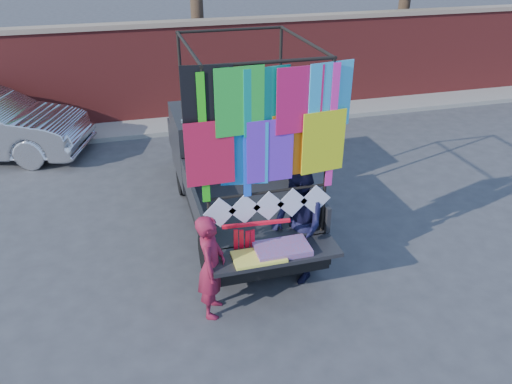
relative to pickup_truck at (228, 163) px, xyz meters
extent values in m
plane|color=#38383A|center=(-0.45, -1.94, -0.86)|extent=(90.00, 90.00, 0.00)
cube|color=maroon|center=(-0.45, 5.06, 0.39)|extent=(30.00, 0.35, 2.50)
cube|color=gray|center=(-0.45, 5.06, 1.69)|extent=(30.00, 0.45, 0.12)
cube|color=gray|center=(-0.45, 4.36, -0.80)|extent=(30.00, 1.20, 0.12)
cylinder|color=#38281C|center=(0.55, 6.26, 1.87)|extent=(0.36, 0.36, 5.46)
cylinder|color=#38281C|center=(7.05, 6.26, 1.42)|extent=(0.36, 0.36, 4.55)
cylinder|color=black|center=(-0.79, 0.61, -0.52)|extent=(0.22, 0.67, 0.67)
cylinder|color=black|center=(-0.79, -2.12, -0.52)|extent=(0.22, 0.67, 0.67)
cylinder|color=black|center=(0.79, 0.61, -0.52)|extent=(0.22, 0.67, 0.67)
cylinder|color=black|center=(0.79, -2.12, -0.52)|extent=(0.22, 0.67, 0.67)
cube|color=black|center=(0.00, -0.80, -0.35)|extent=(1.72, 4.24, 0.30)
cube|color=black|center=(0.00, -1.56, -0.07)|extent=(1.82, 2.32, 0.10)
cube|color=black|center=(-0.89, -1.56, 0.15)|extent=(0.06, 2.32, 0.45)
cube|color=black|center=(0.89, -1.56, 0.15)|extent=(0.06, 2.32, 0.45)
cube|color=black|center=(0.00, -0.42, 0.15)|extent=(1.82, 0.06, 0.45)
cube|color=black|center=(0.00, 0.56, 0.20)|extent=(1.82, 1.61, 1.26)
cube|color=#8C9EAD|center=(0.00, 0.10, 0.61)|extent=(1.61, 0.06, 0.55)
cube|color=#8C9EAD|center=(0.00, 1.32, 0.40)|extent=(1.61, 0.10, 0.71)
cube|color=black|center=(0.00, 1.67, -0.05)|extent=(1.77, 0.91, 0.55)
cube|color=black|center=(0.00, -2.97, -0.05)|extent=(1.82, 0.55, 0.06)
cube|color=black|center=(0.00, -2.74, -0.43)|extent=(1.87, 0.15, 0.18)
cylinder|color=black|center=(-0.83, -2.62, 1.24)|extent=(0.05, 0.05, 2.52)
cylinder|color=black|center=(-0.83, -0.50, 1.24)|extent=(0.05, 0.05, 2.52)
cylinder|color=black|center=(0.83, -2.62, 1.24)|extent=(0.05, 0.05, 2.52)
cylinder|color=black|center=(0.83, -0.50, 1.24)|extent=(0.05, 0.05, 2.52)
cylinder|color=black|center=(0.00, -2.62, 2.50)|extent=(1.72, 0.04, 0.04)
cylinder|color=black|center=(0.00, -0.50, 2.50)|extent=(1.72, 0.04, 0.04)
cylinder|color=black|center=(-0.83, -1.56, 2.50)|extent=(0.04, 2.17, 0.04)
cylinder|color=black|center=(0.83, -1.56, 2.50)|extent=(0.04, 2.17, 0.04)
cylinder|color=black|center=(0.00, -2.62, 0.74)|extent=(1.72, 0.04, 0.04)
cube|color=black|center=(-0.76, -2.64, 2.05)|extent=(0.63, 0.02, 0.86)
cube|color=green|center=(-0.38, -2.68, 2.05)|extent=(0.63, 0.02, 0.86)
cube|color=#0BA388|center=(0.00, -2.64, 2.05)|extent=(0.63, 0.02, 0.86)
cube|color=#C71654|center=(0.38, -2.68, 2.05)|extent=(0.63, 0.02, 0.86)
cube|color=#34C0FA|center=(0.76, -2.64, 2.05)|extent=(0.63, 0.02, 0.86)
cube|color=red|center=(-0.76, -2.68, 1.39)|extent=(0.63, 0.02, 0.86)
cube|color=#1882D9|center=(-0.38, -2.64, 1.39)|extent=(0.63, 0.02, 0.86)
cube|color=#692BD8|center=(0.00, -2.68, 1.39)|extent=(0.63, 0.02, 0.86)
cube|color=orange|center=(0.38, -2.64, 1.39)|extent=(0.63, 0.02, 0.86)
cube|color=#EEF619|center=(0.76, -2.68, 1.39)|extent=(0.63, 0.02, 0.86)
cube|color=#27C819|center=(-0.86, -2.66, 1.60)|extent=(0.10, 0.01, 1.72)
cube|color=#E9269D|center=(0.86, -2.66, 1.60)|extent=(0.10, 0.01, 1.72)
cube|color=blue|center=(-0.30, -2.66, 1.60)|extent=(0.10, 0.01, 1.72)
cube|color=silver|center=(-0.69, -2.65, 0.54)|extent=(0.46, 0.01, 0.46)
cube|color=silver|center=(-0.34, -2.65, 0.54)|extent=(0.46, 0.01, 0.46)
cube|color=silver|center=(0.00, -2.65, 0.54)|extent=(0.46, 0.01, 0.46)
cube|color=silver|center=(0.34, -2.65, 0.54)|extent=(0.46, 0.01, 0.46)
cube|color=silver|center=(0.69, -2.65, 0.54)|extent=(0.46, 0.01, 0.46)
cube|color=red|center=(0.10, -2.97, 0.02)|extent=(0.76, 0.45, 0.08)
cube|color=#FFF850|center=(-0.25, -3.04, 0.00)|extent=(0.71, 0.40, 0.04)
imported|color=maroon|center=(-0.89, -2.97, -0.08)|extent=(0.53, 0.65, 1.55)
imported|color=black|center=(0.49, -2.51, 0.07)|extent=(0.78, 0.96, 1.85)
cube|color=red|center=(-0.20, -2.74, 0.34)|extent=(0.95, 0.12, 0.04)
cube|color=red|center=(-0.50, -2.76, 0.04)|extent=(0.06, 0.02, 0.55)
cube|color=red|center=(-0.42, -2.76, 0.02)|extent=(0.06, 0.02, 0.55)
cube|color=red|center=(-0.34, -2.76, 0.00)|extent=(0.06, 0.02, 0.55)
cube|color=red|center=(-0.26, -2.76, -0.02)|extent=(0.06, 0.02, 0.55)
camera|label=1|loc=(-1.74, -8.33, 3.97)|focal=35.00mm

